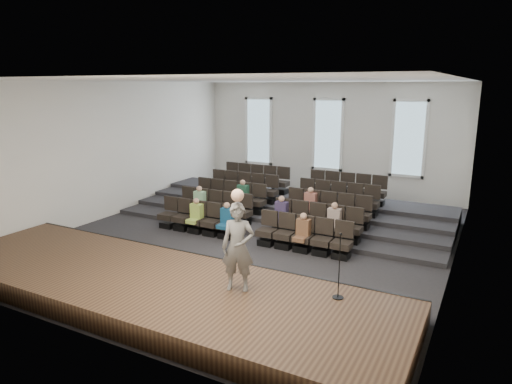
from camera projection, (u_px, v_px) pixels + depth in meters
ground at (255, 236)px, 15.05m from camera, size 14.00×14.00×0.00m
ceiling at (255, 80)px, 13.91m from camera, size 12.00×14.00×0.02m
wall_back at (328, 139)px, 20.52m from camera, size 12.00×0.04×5.00m
wall_front at (77, 215)px, 8.44m from camera, size 12.00×0.04×5.00m
wall_left at (115, 149)px, 17.23m from camera, size 0.04×14.00×5.00m
wall_right at (461, 179)px, 11.74m from camera, size 0.04×14.00×5.00m
stage at (152, 288)px, 10.61m from camera, size 11.80×3.60×0.50m
stage_lip at (196, 262)px, 12.13m from camera, size 11.80×0.06×0.52m
risers at (293, 208)px, 17.74m from camera, size 11.80×4.80×0.60m
seating_rows at (275, 205)px, 16.22m from camera, size 6.80×4.70×1.67m
windows at (328, 135)px, 20.42m from camera, size 8.44×0.10×3.24m
audience at (260, 210)px, 15.14m from camera, size 5.45×2.64×1.10m
speaker at (238, 247)px, 9.74m from camera, size 0.82×0.68×1.94m
mic_stand at (339, 279)px, 9.46m from camera, size 0.24×0.24×1.43m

